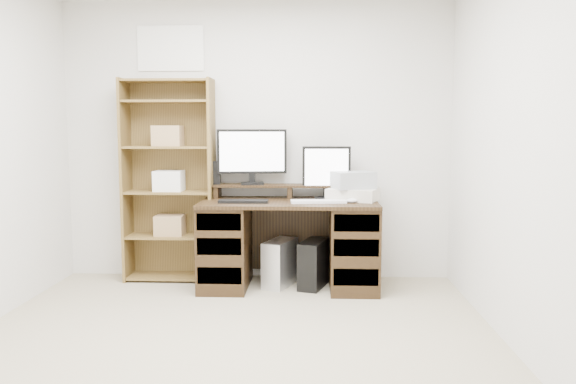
# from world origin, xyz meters

# --- Properties ---
(room) EXTENTS (3.54, 4.04, 2.54)m
(room) POSITION_xyz_m (-0.00, 0.00, 1.25)
(room) COLOR tan
(room) RESTS_ON ground
(desk) EXTENTS (1.50, 0.70, 0.75)m
(desk) POSITION_xyz_m (0.31, 1.64, 0.39)
(desk) COLOR black
(desk) RESTS_ON ground
(riser_shelf) EXTENTS (1.40, 0.22, 0.12)m
(riser_shelf) POSITION_xyz_m (0.31, 1.85, 0.84)
(riser_shelf) COLOR black
(riser_shelf) RESTS_ON desk
(monitor_wide) EXTENTS (0.61, 0.18, 0.49)m
(monitor_wide) POSITION_xyz_m (-0.03, 1.86, 1.14)
(monitor_wide) COLOR black
(monitor_wide) RESTS_ON riser_shelf
(monitor_small) EXTENTS (0.42, 0.16, 0.46)m
(monitor_small) POSITION_xyz_m (0.63, 1.80, 1.00)
(monitor_small) COLOR black
(monitor_small) RESTS_ON desk
(speaker) EXTENTS (0.09, 0.09, 0.20)m
(speaker) POSITION_xyz_m (-0.35, 1.85, 0.97)
(speaker) COLOR black
(speaker) RESTS_ON riser_shelf
(keyboard_black) EXTENTS (0.41, 0.14, 0.02)m
(keyboard_black) POSITION_xyz_m (-0.06, 1.51, 0.76)
(keyboard_black) COLOR black
(keyboard_black) RESTS_ON desk
(keyboard_white) EXTENTS (0.47, 0.18, 0.02)m
(keyboard_white) POSITION_xyz_m (0.56, 1.54, 0.76)
(keyboard_white) COLOR silver
(keyboard_white) RESTS_ON desk
(mouse) EXTENTS (0.10, 0.07, 0.04)m
(mouse) POSITION_xyz_m (0.84, 1.53, 0.77)
(mouse) COLOR silver
(mouse) RESTS_ON desk
(printer) EXTENTS (0.49, 0.43, 0.10)m
(printer) POSITION_xyz_m (0.86, 1.71, 0.80)
(printer) COLOR beige
(printer) RESTS_ON desk
(basket) EXTENTS (0.40, 0.34, 0.14)m
(basket) POSITION_xyz_m (0.86, 1.71, 0.92)
(basket) COLOR #92979C
(basket) RESTS_ON printer
(tower_silver) EXTENTS (0.31, 0.44, 0.40)m
(tower_silver) POSITION_xyz_m (0.23, 1.68, 0.20)
(tower_silver) COLOR silver
(tower_silver) RESTS_ON ground
(tower_black) EXTENTS (0.29, 0.44, 0.41)m
(tower_black) POSITION_xyz_m (0.52, 1.65, 0.20)
(tower_black) COLOR black
(tower_black) RESTS_ON ground
(bookshelf) EXTENTS (0.80, 0.30, 1.80)m
(bookshelf) POSITION_xyz_m (-0.77, 1.86, 0.92)
(bookshelf) COLOR brown
(bookshelf) RESTS_ON ground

